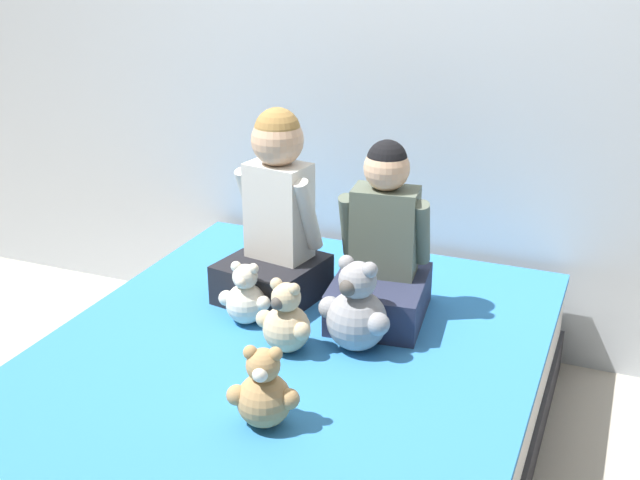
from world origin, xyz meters
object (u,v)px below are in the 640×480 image
object	(u,v)px
teddy_bear_at_foot_of_bed	(264,392)
child_on_right	(382,253)
bed	(292,401)
child_on_left	(276,220)
teddy_bear_held_by_left_child	(246,298)
teddy_bear_between_children	(285,321)
teddy_bear_held_by_right_child	(357,311)

from	to	relation	value
teddy_bear_at_foot_of_bed	child_on_right	bearing A→B (deg)	68.92
bed	child_on_left	distance (m)	0.65
teddy_bear_held_by_left_child	teddy_bear_at_foot_of_bed	bearing A→B (deg)	-63.33
child_on_left	child_on_right	size ratio (longest dim) A/B	1.12
child_on_right	teddy_bear_between_children	distance (m)	0.44
child_on_right	teddy_bear_held_by_left_child	distance (m)	0.50
child_on_left	teddy_bear_at_foot_of_bed	distance (m)	0.85
child_on_left	teddy_bear_at_foot_of_bed	world-z (taller)	child_on_left
teddy_bear_between_children	teddy_bear_held_by_left_child	bearing A→B (deg)	161.48
child_on_right	child_on_left	bearing A→B (deg)	173.19
teddy_bear_held_by_right_child	child_on_left	bearing A→B (deg)	162.05
teddy_bear_held_by_left_child	teddy_bear_held_by_right_child	world-z (taller)	teddy_bear_held_by_right_child
bed	teddy_bear_held_by_left_child	bearing A→B (deg)	156.87
child_on_right	bed	bearing A→B (deg)	-127.91
teddy_bear_at_foot_of_bed	teddy_bear_held_by_right_child	bearing A→B (deg)	65.18
bed	child_on_right	bearing A→B (deg)	58.76
bed	teddy_bear_at_foot_of_bed	size ratio (longest dim) A/B	7.70
teddy_bear_held_by_right_child	teddy_bear_between_children	xyz separation A→B (m)	(-0.21, -0.10, -0.03)
teddy_bear_at_foot_of_bed	teddy_bear_held_by_left_child	bearing A→B (deg)	107.23
teddy_bear_held_by_left_child	child_on_right	bearing A→B (deg)	25.31
child_on_left	teddy_bear_held_by_right_child	size ratio (longest dim) A/B	2.23
bed	child_on_right	distance (m)	0.59
bed	teddy_bear_held_by_right_child	size ratio (longest dim) A/B	5.94
bed	teddy_bear_at_foot_of_bed	xyz separation A→B (m)	(0.11, -0.43, 0.32)
teddy_bear_held_by_left_child	teddy_bear_at_foot_of_bed	xyz separation A→B (m)	(0.32, -0.52, 0.01)
bed	child_on_right	xyz separation A→B (m)	(0.20, 0.33, 0.45)
child_on_left	child_on_right	bearing A→B (deg)	10.00
child_on_right	teddy_bear_held_by_left_child	size ratio (longest dim) A/B	2.78
teddy_bear_held_by_left_child	teddy_bear_held_by_right_child	distance (m)	0.42
bed	child_on_left	world-z (taller)	child_on_left
child_on_left	teddy_bear_held_by_left_child	xyz separation A→B (m)	(-0.01, -0.24, -0.20)
teddy_bear_between_children	teddy_bear_at_foot_of_bed	bearing A→B (deg)	-61.15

